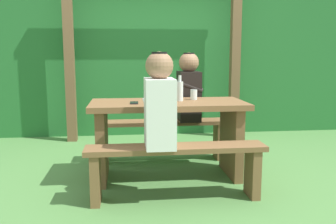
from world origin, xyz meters
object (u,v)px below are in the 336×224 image
bench_far (162,132)px  drinking_glass (194,95)px  person_black_coat (189,89)px  picnic_table (168,126)px  bottle_left (180,90)px  bench_near (176,161)px  person_white_shirt (159,103)px  cell_phone (134,103)px

bench_far → drinking_glass: size_ratio=14.62×
bench_far → person_black_coat: (0.28, -0.00, 0.45)m
picnic_table → drinking_glass: bearing=25.2°
bench_far → bottle_left: 0.72m
picnic_table → bench_near: bearing=-90.0°
bench_far → bottle_left: bearing=-77.4°
person_white_shirt → bottle_left: size_ratio=3.04×
bench_near → person_white_shirt: bearing=178.5°
person_white_shirt → cell_phone: bearing=111.4°
bench_far → person_black_coat: bearing=-0.7°
bench_near → drinking_glass: 0.84m
person_black_coat → drinking_glass: (-0.02, -0.42, -0.01)m
bench_near → person_white_shirt: 0.47m
picnic_table → person_black_coat: person_black_coat is taller
bench_far → drinking_glass: (0.26, -0.43, 0.44)m
picnic_table → bench_far: size_ratio=1.00×
drinking_glass → bench_far: bearing=121.4°
person_white_shirt → drinking_glass: (0.39, 0.67, -0.01)m
person_white_shirt → bottle_left: bearing=67.5°
bench_far → drinking_glass: drinking_glass is taller
person_white_shirt → drinking_glass: 0.77m
cell_phone → bench_far: bearing=65.6°
cell_phone → bench_near: bearing=-54.8°
bench_near → person_black_coat: (0.28, 1.09, 0.45)m
person_white_shirt → person_black_coat: same height
drinking_glass → bottle_left: bearing=-149.8°
picnic_table → person_white_shirt: size_ratio=1.95×
person_white_shirt → person_black_coat: 1.16m
bench_near → person_white_shirt: person_white_shirt is taller
picnic_table → cell_phone: (-0.31, -0.08, 0.23)m
picnic_table → bench_far: bearing=90.0°
person_black_coat → bench_near: bearing=-104.6°
person_white_shirt → cell_phone: (-0.18, 0.46, -0.05)m
person_white_shirt → bench_near: bearing=-1.5°
drinking_glass → bottle_left: (-0.15, -0.08, 0.05)m
person_white_shirt → bottle_left: (0.24, 0.58, 0.04)m
person_white_shirt → drinking_glass: size_ratio=7.51×
bottle_left → person_black_coat: bearing=71.5°
cell_phone → person_black_coat: bearing=48.3°
picnic_table → bottle_left: 0.34m
bench_near → person_black_coat: person_black_coat is taller
bottle_left → cell_phone: bottle_left is taller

